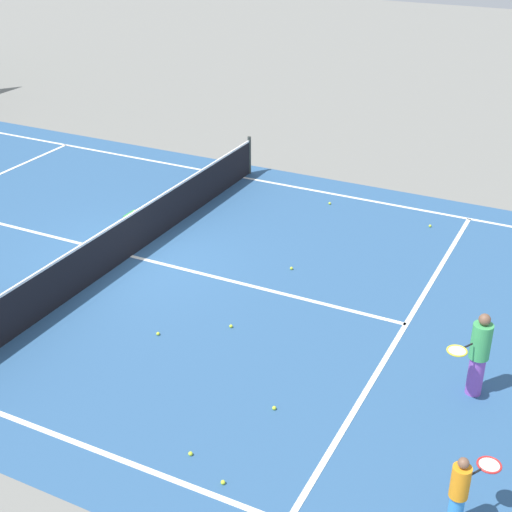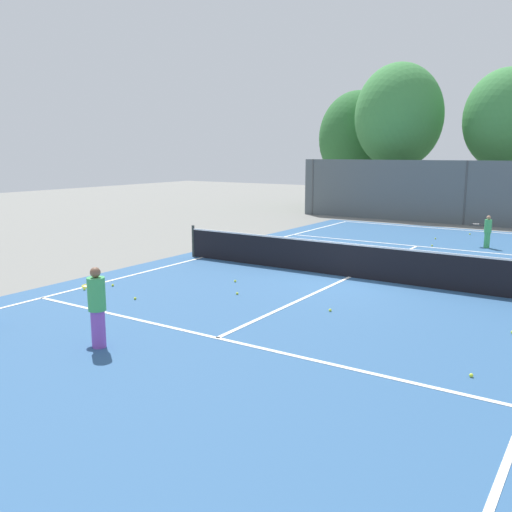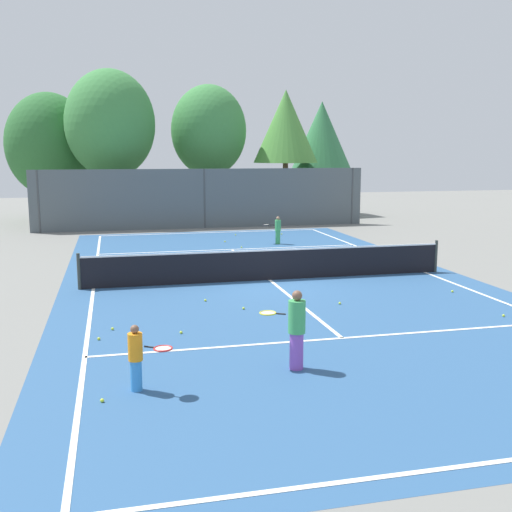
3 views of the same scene
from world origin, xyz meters
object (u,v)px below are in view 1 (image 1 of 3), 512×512
object	(u,v)px
ball_crate	(135,221)
tennis_ball_10	(223,482)
tennis_ball_0	(158,334)
tennis_ball_9	(291,268)
tennis_ball_13	(274,408)
player_1	(478,354)
tennis_ball_11	(231,326)
player_2	(460,491)
tennis_ball_1	(430,226)
tennis_ball_6	(330,203)
tennis_ball_4	(191,454)

from	to	relation	value
ball_crate	tennis_ball_10	xyz separation A→B (m)	(-6.56, -6.07, -0.15)
tennis_ball_0	tennis_ball_9	xyz separation A→B (m)	(3.50, -1.17, 0.00)
tennis_ball_0	tennis_ball_13	size ratio (longest dim) A/B	1.00
player_1	tennis_ball_13	xyz separation A→B (m)	(-1.87, 2.76, -0.76)
ball_crate	tennis_ball_11	world-z (taller)	ball_crate
tennis_ball_0	tennis_ball_10	size ratio (longest dim) A/B	1.00
player_2	ball_crate	xyz separation A→B (m)	(5.84, 9.18, -0.43)
player_1	tennis_ball_9	world-z (taller)	player_1
player_2	tennis_ball_13	distance (m)	3.40
player_1	tennis_ball_1	world-z (taller)	player_1
tennis_ball_6	tennis_ball_9	bearing A→B (deg)	-171.08
tennis_ball_10	tennis_ball_0	bearing A→B (deg)	46.38
tennis_ball_10	tennis_ball_11	size ratio (longest dim) A/B	1.00
player_1	tennis_ball_6	xyz separation A→B (m)	(6.37, 5.06, -0.76)
tennis_ball_0	tennis_ball_6	xyz separation A→B (m)	(7.24, -0.58, 0.00)
player_1	tennis_ball_6	distance (m)	8.17
tennis_ball_0	tennis_ball_1	world-z (taller)	same
player_2	ball_crate	world-z (taller)	player_2
tennis_ball_4	tennis_ball_6	xyz separation A→B (m)	(9.75, 1.65, 0.00)
tennis_ball_0	tennis_ball_11	world-z (taller)	same
tennis_ball_6	tennis_ball_13	distance (m)	8.55
tennis_ball_0	tennis_ball_4	bearing A→B (deg)	-138.39
ball_crate	tennis_ball_13	distance (m)	7.66
tennis_ball_4	tennis_ball_11	bearing A→B (deg)	18.63
tennis_ball_6	tennis_ball_13	xyz separation A→B (m)	(-8.24, -2.30, 0.00)
ball_crate	tennis_ball_9	bearing A→B (deg)	-93.51
player_2	tennis_ball_11	size ratio (longest dim) A/B	17.80
tennis_ball_0	tennis_ball_11	distance (m)	1.38
ball_crate	tennis_ball_6	bearing A→B (deg)	-46.77
player_1	player_2	world-z (taller)	player_1
tennis_ball_10	tennis_ball_11	world-z (taller)	same
player_1	tennis_ball_4	xyz separation A→B (m)	(-3.39, 3.41, -0.76)
player_1	tennis_ball_1	distance (m)	6.63
ball_crate	tennis_ball_13	xyz separation A→B (m)	(-4.75, -6.01, -0.15)
player_2	tennis_ball_6	bearing A→B (deg)	30.40
tennis_ball_1	player_1	bearing A→B (deg)	-159.17
tennis_ball_1	tennis_ball_10	distance (m)	9.84
tennis_ball_4	tennis_ball_13	bearing A→B (deg)	-23.35
tennis_ball_4	tennis_ball_11	world-z (taller)	same
tennis_ball_11	tennis_ball_6	bearing A→B (deg)	4.64
ball_crate	tennis_ball_10	world-z (taller)	ball_crate
tennis_ball_1	tennis_ball_6	world-z (taller)	same
tennis_ball_13	tennis_ball_11	bearing A→B (deg)	44.21
tennis_ball_9	player_1	bearing A→B (deg)	-120.34
tennis_ball_6	tennis_ball_10	xyz separation A→B (m)	(-10.05, -2.36, 0.00)
tennis_ball_4	tennis_ball_6	bearing A→B (deg)	9.60
player_2	tennis_ball_13	xyz separation A→B (m)	(1.09, 3.17, -0.58)
tennis_ball_4	tennis_ball_11	xyz separation A→B (m)	(3.35, 1.13, 0.00)
tennis_ball_1	tennis_ball_11	bearing A→B (deg)	160.44
player_1	tennis_ball_9	xyz separation A→B (m)	(2.62, 4.47, -0.76)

